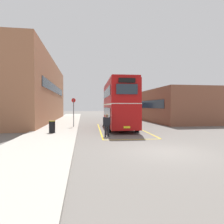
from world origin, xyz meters
TOP-DOWN VIEW (x-y plane):
  - ground_plane at (0.00, 14.40)m, footprint 135.60×135.60m
  - sidewalk_left at (-6.50, 16.80)m, footprint 4.00×57.60m
  - brick_building_left at (-10.87, 21.10)m, footprint 5.61×25.57m
  - depot_building_right at (9.41, 17.79)m, footprint 7.90×13.71m
  - double_decker_bus at (-0.40, 10.51)m, footprint 3.11×9.86m
  - single_deck_bus at (3.10, 28.76)m, footprint 3.09×8.53m
  - pedestrian_boarding at (-2.26, 5.27)m, footprint 0.57×0.24m
  - litter_bin at (-6.48, 6.98)m, footprint 0.51×0.51m
  - bus_stop_sign at (-4.97, 11.42)m, footprint 0.43×0.15m
  - bay_marking_yellow at (-0.44, 8.67)m, footprint 4.69×11.95m

SIDE VIEW (x-z plane):
  - ground_plane at x=0.00m, z-range 0.00..0.00m
  - bay_marking_yellow at x=-0.44m, z-range 0.00..0.01m
  - sidewalk_left at x=-6.50m, z-range 0.00..0.14m
  - litter_bin at x=-6.48m, z-range 0.14..1.11m
  - pedestrian_boarding at x=-2.26m, z-range 0.13..1.82m
  - single_deck_bus at x=3.10m, z-range 0.13..3.15m
  - bus_stop_sign at x=-4.97m, z-range 0.42..3.39m
  - depot_building_right at x=9.41m, z-range 0.00..4.64m
  - double_decker_bus at x=-0.40m, z-range 0.14..4.89m
  - brick_building_left at x=-10.87m, z-range 0.00..8.82m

